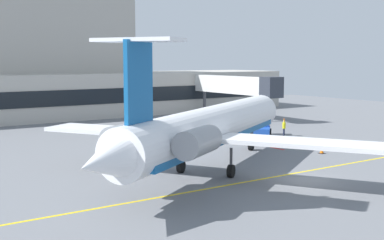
{
  "coord_description": "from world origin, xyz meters",
  "views": [
    {
      "loc": [
        -25.18,
        -23.13,
        8.08
      ],
      "look_at": [
        -1.02,
        11.88,
        3.0
      ],
      "focal_mm": 47.82,
      "sensor_mm": 36.0,
      "label": 1
    }
  ],
  "objects_px": {
    "pushback_tractor": "(262,126)",
    "regional_jet": "(209,128)",
    "marshaller": "(284,127)",
    "baggage_tug": "(236,117)"
  },
  "relations": [
    {
      "from": "baggage_tug",
      "to": "pushback_tractor",
      "type": "bearing_deg",
      "value": -111.07
    },
    {
      "from": "regional_jet",
      "to": "marshaller",
      "type": "xyz_separation_m",
      "value": [
        17.01,
        9.69,
        -2.31
      ]
    },
    {
      "from": "regional_jet",
      "to": "baggage_tug",
      "type": "distance_m",
      "value": 26.72
    },
    {
      "from": "pushback_tractor",
      "to": "marshaller",
      "type": "height_order",
      "value": "pushback_tractor"
    },
    {
      "from": "pushback_tractor",
      "to": "regional_jet",
      "type": "bearing_deg",
      "value": -143.75
    },
    {
      "from": "baggage_tug",
      "to": "pushback_tractor",
      "type": "height_order",
      "value": "baggage_tug"
    },
    {
      "from": "regional_jet",
      "to": "marshaller",
      "type": "height_order",
      "value": "regional_jet"
    },
    {
      "from": "regional_jet",
      "to": "pushback_tractor",
      "type": "distance_m",
      "value": 19.1
    },
    {
      "from": "pushback_tractor",
      "to": "marshaller",
      "type": "distance_m",
      "value": 2.3
    },
    {
      "from": "pushback_tractor",
      "to": "marshaller",
      "type": "relative_size",
      "value": 1.84
    }
  ]
}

